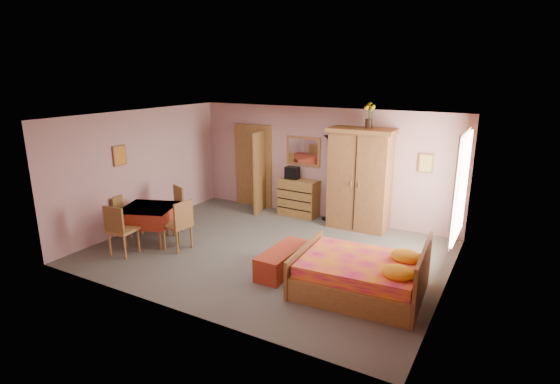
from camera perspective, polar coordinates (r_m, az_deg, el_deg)
The scene contains 23 objects.
floor at distance 8.57m, azimuth -1.58°, elevation -7.81°, with size 6.50×6.50×0.00m, color #605D55.
ceiling at distance 7.91m, azimuth -1.72°, elevation 9.76°, with size 6.50×6.50×0.00m, color brown.
wall_back at distance 10.31m, azimuth 5.54°, elevation 3.73°, with size 6.50×0.10×2.60m, color tan.
wall_front at distance 6.24m, azimuth -13.60°, elevation -4.56°, with size 6.50×0.10×2.60m, color tan.
wall_left at distance 10.16m, azimuth -17.58°, elevation 2.90°, with size 0.10×5.00×2.60m, color tan.
wall_right at distance 7.10m, azimuth 21.47°, elevation -2.74°, with size 0.10×5.00×2.60m, color tan.
doorway at distance 11.22m, azimuth -3.47°, elevation 3.31°, with size 1.06×0.12×2.15m, color #9E6B35.
window at distance 8.22m, azimuth 22.55°, elevation 0.63°, with size 0.08×1.40×1.95m, color white.
picture_left at distance 9.68m, azimuth -20.22°, elevation 4.48°, with size 0.04×0.32×0.42m, color orange.
picture_back at distance 9.55m, azimuth 18.51°, elevation 3.58°, with size 0.30×0.04×0.40m, color #D8BF59.
chest_of_drawers at distance 10.54m, azimuth 2.47°, elevation -0.73°, with size 0.95×0.47×0.89m, color olive.
wall_mirror at distance 10.47m, azimuth 3.06°, elevation 5.36°, with size 0.90×0.05×0.71m, color silver.
stereo at distance 10.47m, azimuth 1.62°, elevation 2.53°, with size 0.32×0.23×0.29m, color black.
floor_lamp at distance 10.14m, azimuth 6.30°, elevation 1.76°, with size 0.25×0.25×1.99m, color black.
wardrobe at distance 9.68m, azimuth 10.39°, elevation 1.64°, with size 1.42×0.73×2.23m, color brown.
sunflower_vase at distance 9.47m, azimuth 11.58°, elevation 9.77°, with size 0.22×0.22×0.54m, color yellow.
bed at distance 7.04m, azimuth 10.42°, elevation -9.44°, with size 1.96×1.54×0.91m, color #D71467.
bench at distance 7.71m, azimuth 0.36°, elevation -8.90°, with size 0.46×1.24×0.41m, color maroon.
dining_table at distance 9.33m, azimuth -16.64°, elevation -4.07°, with size 1.01×1.01×0.74m, color maroon.
chair_south at distance 8.82m, azimuth -19.82°, elevation -4.60°, with size 0.45×0.45×1.00m, color #A86F38.
chair_north at distance 9.79m, azimuth -14.08°, elevation -2.22°, with size 0.44×0.44×0.98m, color #AB703A.
chair_west at distance 9.78m, azimuth -19.38°, elevation -3.02°, with size 0.39×0.39×0.87m, color #975E33.
chair_east at distance 8.77m, azimuth -13.30°, elevation -4.17°, with size 0.46×0.46×1.00m, color olive.
Camera 1 is at (4.07, -6.74, 3.39)m, focal length 28.00 mm.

